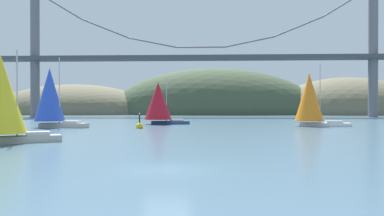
{
  "coord_description": "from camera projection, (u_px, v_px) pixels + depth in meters",
  "views": [
    {
      "loc": [
        2.19,
        -19.6,
        3.45
      ],
      "look_at": [
        0.0,
        31.36,
        3.17
      ],
      "focal_mm": 34.17,
      "sensor_mm": 36.0,
      "label": 1
    }
  ],
  "objects": [
    {
      "name": "ground_plane",
      "position": [
        167.0,
        170.0,
        19.7
      ],
      "size": [
        360.0,
        360.0,
        0.0
      ],
      "primitive_type": "plane",
      "color": "#426075"
    },
    {
      "name": "headland_right",
      "position": [
        346.0,
        114.0,
        151.99
      ],
      "size": [
        63.19,
        44.0,
        30.6
      ],
      "primitive_type": "ellipsoid",
      "color": "#6B664C",
      "rests_on": "ground_plane"
    },
    {
      "name": "headland_left",
      "position": [
        75.0,
        114.0,
        156.93
      ],
      "size": [
        70.87,
        44.0,
        25.42
      ],
      "primitive_type": "ellipsoid",
      "color": "#6B664C",
      "rests_on": "ground_plane"
    },
    {
      "name": "headland_center",
      "position": [
        214.0,
        114.0,
        154.35
      ],
      "size": [
        88.62,
        44.0,
        38.65
      ],
      "primitive_type": "ellipsoid",
      "color": "#425138",
      "rests_on": "ground_plane"
    },
    {
      "name": "suspension_bridge",
      "position": [
        201.0,
        55.0,
        114.5
      ],
      "size": [
        142.16,
        6.0,
        40.48
      ],
      "color": "slate",
      "rests_on": "ground_plane"
    },
    {
      "name": "sailboat_yellow_sail",
      "position": [
        1.0,
        95.0,
        33.26
      ],
      "size": [
        8.1,
        6.52,
        8.65
      ],
      "color": "#B7B2A8",
      "rests_on": "ground_plane"
    },
    {
      "name": "sailboat_orange_sail",
      "position": [
        310.0,
        99.0,
        61.51
      ],
      "size": [
        9.28,
        5.26,
        10.56
      ],
      "color": "white",
      "rests_on": "ground_plane"
    },
    {
      "name": "sailboat_blue_spinnaker",
      "position": [
        51.0,
        97.0,
        58.15
      ],
      "size": [
        8.98,
        5.26,
        11.18
      ],
      "color": "#B7B2A8",
      "rests_on": "ground_plane"
    },
    {
      "name": "sailboat_crimson_sail",
      "position": [
        159.0,
        102.0,
        68.28
      ],
      "size": [
        8.95,
        6.12,
        8.66
      ],
      "color": "navy",
      "rests_on": "ground_plane"
    },
    {
      "name": "channel_buoy",
      "position": [
        140.0,
        126.0,
        56.19
      ],
      "size": [
        1.1,
        1.1,
        2.64
      ],
      "color": "gold",
      "rests_on": "ground_plane"
    }
  ]
}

